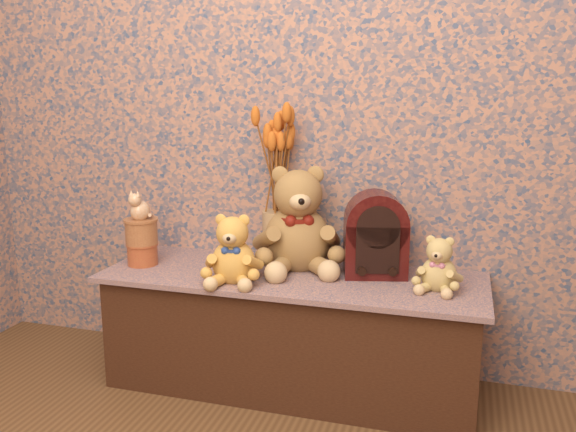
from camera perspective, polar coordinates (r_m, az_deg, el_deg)
name	(u,v)px	position (r m, az deg, el deg)	size (l,w,h in m)	color
display_shelf	(292,331)	(2.38, 0.35, -10.91)	(1.46, 0.51, 0.46)	navy
teddy_large	(297,214)	(2.34, 0.91, 0.23)	(0.35, 0.41, 0.44)	olive
teddy_medium	(233,245)	(2.19, -5.26, -2.81)	(0.22, 0.26, 0.27)	gold
teddy_small	(439,261)	(2.17, 14.28, -4.19)	(0.17, 0.20, 0.21)	tan
cathedral_radio	(375,234)	(2.28, 8.37, -1.69)	(0.23, 0.17, 0.32)	#35090A
ceramic_vase	(278,237)	(2.43, -0.94, -1.99)	(0.13, 0.13, 0.21)	tan
dried_stalks	(278,160)	(2.38, -0.97, 5.37)	(0.22, 0.22, 0.41)	#CD6520
biscuit_tin_lower	(143,254)	(2.48, -13.75, -3.56)	(0.12, 0.12, 0.09)	#C27639
biscuit_tin_upper	(141,232)	(2.46, -13.85, -1.46)	(0.13, 0.13, 0.10)	tan
cat_figurine	(140,204)	(2.44, -13.98, 1.08)	(0.09, 0.10, 0.12)	silver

